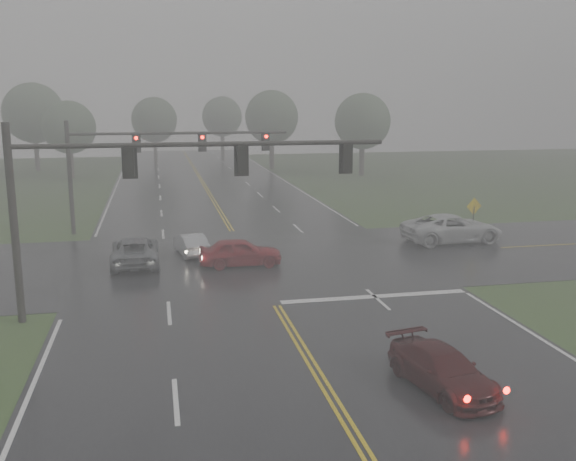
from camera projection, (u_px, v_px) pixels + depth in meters
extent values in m
cube|color=black|center=(255.00, 270.00, 32.93)|extent=(18.00, 160.00, 0.02)
cube|color=black|center=(249.00, 261.00, 34.85)|extent=(120.00, 14.00, 0.02)
cube|color=silver|center=(375.00, 297.00, 28.45)|extent=(8.50, 0.50, 0.01)
imported|color=#370A0B|center=(441.00, 389.00, 19.43)|extent=(2.52, 4.51, 1.23)
imported|color=maroon|center=(241.00, 266.00, 33.76)|extent=(4.35, 1.81, 1.47)
imported|color=#ACAEB4|center=(191.00, 255.00, 36.17)|extent=(1.95, 3.91, 1.23)
imported|color=#5C5F64|center=(136.00, 265.00, 34.04)|extent=(2.50, 5.29, 1.46)
imported|color=silver|center=(452.00, 242.00, 39.40)|extent=(6.31, 3.21, 1.71)
cylinder|color=black|center=(14.00, 225.00, 24.52)|extent=(0.30, 0.30, 7.79)
cylinder|color=black|center=(7.00, 145.00, 23.91)|extent=(0.19, 0.19, 0.87)
cylinder|color=black|center=(205.00, 144.00, 25.38)|extent=(14.70, 0.19, 0.19)
cube|color=black|center=(129.00, 162.00, 24.92)|extent=(0.37, 0.30, 1.14)
cube|color=black|center=(130.00, 162.00, 25.09)|extent=(0.59, 0.03, 1.35)
cube|color=black|center=(242.00, 160.00, 25.80)|extent=(0.37, 0.30, 1.14)
cube|color=black|center=(241.00, 160.00, 25.97)|extent=(0.59, 0.03, 1.35)
cube|color=black|center=(347.00, 158.00, 26.68)|extent=(0.37, 0.30, 1.14)
cube|color=black|center=(346.00, 158.00, 26.84)|extent=(0.59, 0.03, 1.35)
cylinder|color=black|center=(70.00, 178.00, 41.04)|extent=(0.28, 0.28, 7.31)
cylinder|color=black|center=(67.00, 134.00, 40.46)|extent=(0.18, 0.18, 0.81)
cylinder|color=black|center=(180.00, 133.00, 41.88)|extent=(14.16, 0.18, 0.18)
cube|color=black|center=(136.00, 143.00, 41.44)|extent=(0.34, 0.28, 1.07)
cube|color=black|center=(136.00, 143.00, 41.60)|extent=(0.56, 0.03, 1.27)
cylinder|color=#FF0C05|center=(136.00, 138.00, 41.22)|extent=(0.22, 0.06, 0.22)
cube|color=black|center=(202.00, 142.00, 42.28)|extent=(0.34, 0.28, 1.07)
cube|color=black|center=(202.00, 142.00, 42.44)|extent=(0.56, 0.03, 1.27)
cylinder|color=#FF0C05|center=(202.00, 137.00, 42.06)|extent=(0.22, 0.06, 0.22)
cube|color=black|center=(266.00, 141.00, 43.13)|extent=(0.34, 0.28, 1.07)
cube|color=black|center=(265.00, 141.00, 43.28)|extent=(0.56, 0.03, 1.27)
cylinder|color=#FF0C05|center=(266.00, 137.00, 42.91)|extent=(0.22, 0.06, 0.22)
cylinder|color=black|center=(473.00, 223.00, 40.05)|extent=(0.07, 0.07, 2.08)
cube|color=yellow|center=(474.00, 206.00, 39.87)|extent=(1.08, 0.24, 1.10)
cylinder|color=#322920|center=(71.00, 163.00, 71.07)|extent=(0.54, 0.54, 3.26)
sphere|color=#3C5035|center=(69.00, 127.00, 70.28)|extent=(5.79, 5.79, 5.79)
cylinder|color=#322920|center=(272.00, 154.00, 80.84)|extent=(0.60, 0.60, 3.74)
sphere|color=#3C5035|center=(272.00, 117.00, 79.92)|extent=(6.65, 6.65, 6.65)
cylinder|color=#322920|center=(155.00, 151.00, 87.39)|extent=(0.50, 0.50, 3.43)
sphere|color=#3C5035|center=(154.00, 120.00, 86.55)|extent=(6.10, 6.10, 6.10)
cylinder|color=#322920|center=(362.00, 160.00, 73.71)|extent=(0.61, 0.61, 3.58)
sphere|color=#3C5035|center=(363.00, 121.00, 72.83)|extent=(6.37, 6.37, 6.37)
cylinder|color=#322920|center=(37.00, 154.00, 78.24)|extent=(0.57, 0.57, 4.07)
sphere|color=#3C5035|center=(34.00, 113.00, 77.24)|extent=(7.23, 7.23, 7.23)
cylinder|color=#322920|center=(223.00, 144.00, 99.77)|extent=(0.59, 0.59, 3.48)
sphere|color=#3C5035|center=(222.00, 117.00, 98.92)|extent=(6.18, 6.18, 6.18)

